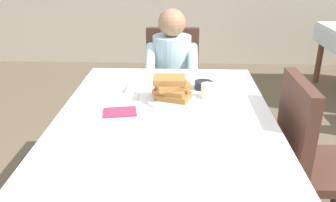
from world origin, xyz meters
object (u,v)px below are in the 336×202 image
Objects in this scene: fork_left_of_plate at (137,101)px; chair_right_side at (310,152)px; bowl_butter at (204,85)px; spoon_near_edge at (175,123)px; cup_coffee at (208,91)px; diner_person at (172,67)px; dining_table_main at (165,129)px; plate_breakfast at (171,99)px; syrup_pitcher at (129,86)px; chair_diner at (172,77)px; breakfast_stack at (171,88)px; knife_right_of_plate at (205,102)px.

chair_right_side is at bearing -98.33° from fork_left_of_plate.
spoon_near_edge is (-0.16, -0.48, -0.02)m from bowl_butter.
cup_coffee is at bearing 46.40° from spoon_near_edge.
chair_right_side reaches higher than fork_left_of_plate.
diner_person reaches higher than bowl_butter.
plate_breakfast reaches higher than dining_table_main.
spoon_near_edge is (0.03, -0.29, -0.01)m from plate_breakfast.
diner_person is at bearing 71.84° from syrup_pitcher.
diner_person is at bearing 108.12° from bowl_butter.
spoon_near_edge is (0.05, -1.28, 0.21)m from chair_diner.
plate_breakfast is at bearing 91.24° from diner_person.
breakfast_stack reaches higher than bowl_butter.
syrup_pitcher is 0.53× the size of spoon_near_edge.
syrup_pitcher is at bearing 154.24° from plate_breakfast.
chair_diner is at bearing 104.74° from bowl_butter.
diner_person reaches higher than cup_coffee.
cup_coffee reaches higher than bowl_butter.
chair_diner is at bearing 91.05° from plate_breakfast.
chair_right_side is 3.32× the size of plate_breakfast.
spoon_near_edge is (-0.16, -0.27, 0.00)m from knife_right_of_plate.
fork_left_of_plate is at bearing -99.70° from chair_right_side.
knife_right_of_plate is at bearing 43.60° from spoon_near_edge.
knife_right_of_plate is at bearing -6.01° from plate_breakfast.
breakfast_stack is 2.80× the size of syrup_pitcher.
knife_right_of_plate is at bearing -6.79° from breakfast_stack.
plate_breakfast is (0.03, 0.18, 0.10)m from dining_table_main.
fork_left_of_plate is at bearing 135.81° from dining_table_main.
knife_right_of_plate is at bearing -88.63° from fork_left_of_plate.
knife_right_of_plate is (0.19, -0.02, -0.01)m from plate_breakfast.
chair_right_side is 6.20× the size of spoon_near_edge.
fork_left_of_plate is at bearing 78.62° from diner_person.
plate_breakfast is 2.55× the size of bowl_butter.
cup_coffee is 0.38m from spoon_near_edge.
chair_right_side reaches higher than cup_coffee.
syrup_pitcher reaches higher than bowl_butter.
breakfast_stack is at bearing 50.70° from plate_breakfast.
cup_coffee is at bearing -9.52° from syrup_pitcher.
spoon_near_edge is (0.05, -1.12, 0.07)m from diner_person.
breakfast_stack is at bearing -168.47° from cup_coffee.
plate_breakfast is 0.29m from spoon_near_edge.
diner_person is 4.00× the size of plate_breakfast.
knife_right_of_plate is at bearing -90.41° from bowl_butter.
cup_coffee reaches higher than syrup_pitcher.
diner_person is 9.91× the size of cup_coffee.
chair_right_side is at bearing 123.11° from chair_diner.
cup_coffee is at bearing 43.82° from dining_table_main.
syrup_pitcher is at bearing 126.89° from dining_table_main.
chair_diner is 4.16× the size of breakfast_stack.
chair_right_side reaches higher than knife_right_of_plate.
dining_table_main is 0.25m from fork_left_of_plate.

